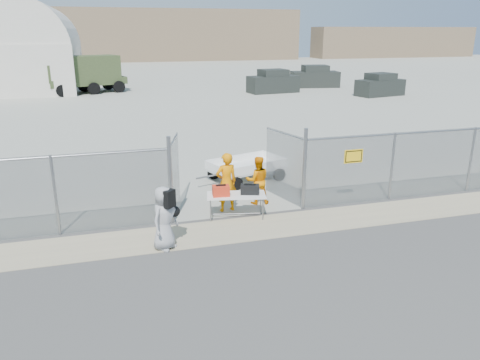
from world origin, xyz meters
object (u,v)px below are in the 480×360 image
object	(u,v)px
security_worker_left	(226,182)
utility_trailer	(246,169)
security_worker_right	(258,180)
visitor	(164,218)
folding_table	(236,206)

from	to	relation	value
security_worker_left	utility_trailer	bearing A→B (deg)	-125.14
security_worker_right	utility_trailer	distance (m)	2.48
security_worker_left	visitor	bearing A→B (deg)	36.98
security_worker_left	visitor	distance (m)	2.95
security_worker_left	visitor	size ratio (longest dim) A/B	1.11
security_worker_left	security_worker_right	xyz separation A→B (m)	(1.09, 0.35, -0.14)
folding_table	utility_trailer	distance (m)	3.62
folding_table	utility_trailer	size ratio (longest dim) A/B	0.49
visitor	utility_trailer	size ratio (longest dim) A/B	0.47
folding_table	visitor	xyz separation A→B (m)	(-2.24, -1.48, 0.46)
folding_table	visitor	size ratio (longest dim) A/B	1.03
utility_trailer	security_worker_left	bearing A→B (deg)	-135.82
folding_table	security_worker_right	distance (m)	1.40
security_worker_right	visitor	xyz separation A→B (m)	(-3.20, -2.42, 0.05)
security_worker_left	security_worker_right	distance (m)	1.16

